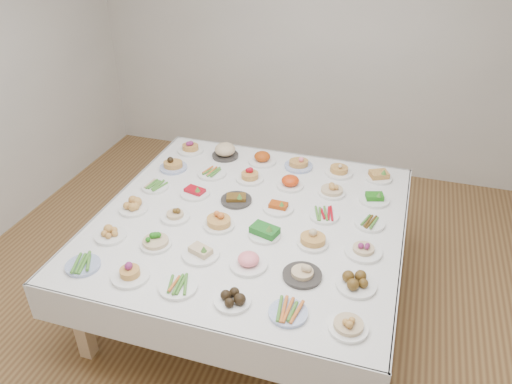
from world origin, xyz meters
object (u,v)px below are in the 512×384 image
(display_table, at_px, (250,225))
(dish_0, at_px, (83,264))
(dish_35, at_px, (379,175))
(dish_18, at_px, (155,186))

(display_table, relative_size, dish_0, 9.06)
(display_table, xyz_separation_m, dish_0, (-0.83, -0.83, 0.09))
(dish_0, bearing_deg, dish_35, 45.25)
(dish_0, xyz_separation_m, dish_18, (-0.01, 1.00, -0.01))
(dish_35, bearing_deg, display_table, -134.60)
(display_table, height_order, dish_18, dish_18)
(dish_35, bearing_deg, dish_18, -158.04)
(display_table, bearing_deg, dish_35, 45.40)
(dish_0, xyz_separation_m, dish_35, (1.66, 1.67, 0.01))
(display_table, height_order, dish_35, dish_35)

